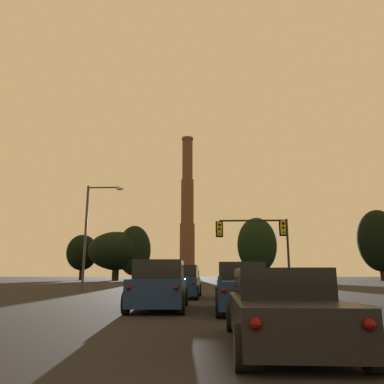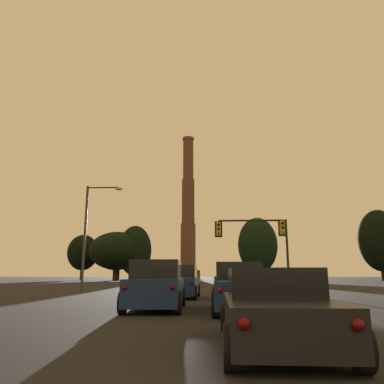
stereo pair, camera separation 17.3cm
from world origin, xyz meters
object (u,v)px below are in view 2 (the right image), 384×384
object	(u,v)px
smokestack	(188,221)
pickup_truck_right_lane_second	(241,288)
suv_center_lane_front	(181,282)
sedan_right_lane_third	(273,309)
street_lamp	(91,226)
traffic_light_overhead_right	(262,236)
sedan_right_lane_front	(242,287)
suv_center_lane_second	(157,286)

from	to	relation	value
smokestack	pickup_truck_right_lane_second	bearing A→B (deg)	-85.39
pickup_truck_right_lane_second	smokestack	world-z (taller)	smokestack
suv_center_lane_front	sedan_right_lane_third	bearing A→B (deg)	-78.09
pickup_truck_right_lane_second	street_lamp	xyz separation A→B (m)	(-11.07, 15.82, 4.52)
pickup_truck_right_lane_second	traffic_light_overhead_right	distance (m)	14.92
sedan_right_lane_front	smokestack	size ratio (longest dim) A/B	0.10
suv_center_lane_second	sedan_right_lane_front	bearing A→B (deg)	57.37
sedan_right_lane_third	traffic_light_overhead_right	bearing A→B (deg)	83.57
sedan_right_lane_third	suv_center_lane_second	xyz separation A→B (m)	(-3.31, 7.45, 0.23)
pickup_truck_right_lane_second	sedan_right_lane_front	xyz separation A→B (m)	(0.59, 6.77, -0.14)
suv_center_lane_second	pickup_truck_right_lane_second	bearing A→B (deg)	-7.33
street_lamp	suv_center_lane_second	bearing A→B (deg)	-63.22
suv_center_lane_front	traffic_light_overhead_right	world-z (taller)	traffic_light_overhead_right
traffic_light_overhead_right	smokestack	world-z (taller)	smokestack
sedan_right_lane_front	suv_center_lane_second	bearing A→B (deg)	-122.10
sedan_right_lane_third	smokestack	xyz separation A→B (m)	(-8.41, 110.65, 17.48)
suv_center_lane_front	suv_center_lane_second	distance (m)	7.56
suv_center_lane_front	sedan_right_lane_front	bearing A→B (deg)	-16.66
sedan_right_lane_front	street_lamp	xyz separation A→B (m)	(-11.66, 9.05, 4.66)
suv_center_lane_second	street_lamp	world-z (taller)	street_lamp
pickup_truck_right_lane_second	sedan_right_lane_third	xyz separation A→B (m)	(0.06, -7.15, -0.14)
sedan_right_lane_third	smokestack	distance (m)	112.34
smokestack	traffic_light_overhead_right	bearing A→B (deg)	-82.89
suv_center_lane_second	sedan_right_lane_third	bearing A→B (deg)	-68.01
suv_center_lane_front	street_lamp	distance (m)	12.23
sedan_right_lane_front	traffic_light_overhead_right	size ratio (longest dim) A/B	0.84
sedan_right_lane_third	traffic_light_overhead_right	distance (m)	21.86
suv_center_lane_second	sedan_right_lane_front	distance (m)	7.51
street_lamp	traffic_light_overhead_right	bearing A→B (deg)	-6.46
pickup_truck_right_lane_second	smokestack	xyz separation A→B (m)	(-8.35, 103.50, 17.34)
traffic_light_overhead_right	street_lamp	bearing A→B (deg)	173.54
traffic_light_overhead_right	street_lamp	xyz separation A→B (m)	(-13.86, 1.57, 1.09)
sedan_right_lane_front	suv_center_lane_front	bearing A→B (deg)	161.23
smokestack	sedan_right_lane_third	bearing A→B (deg)	-85.65
street_lamp	smokestack	bearing A→B (deg)	88.22
pickup_truck_right_lane_second	sedan_right_lane_third	distance (m)	7.15
sedan_right_lane_third	street_lamp	world-z (taller)	street_lamp
suv_center_lane_front	smokestack	distance (m)	97.34
sedan_right_lane_third	street_lamp	distance (m)	25.94
pickup_truck_right_lane_second	smokestack	bearing A→B (deg)	95.29
sedan_right_lane_third	smokestack	bearing A→B (deg)	95.18
suv_center_lane_second	sedan_right_lane_front	world-z (taller)	suv_center_lane_second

